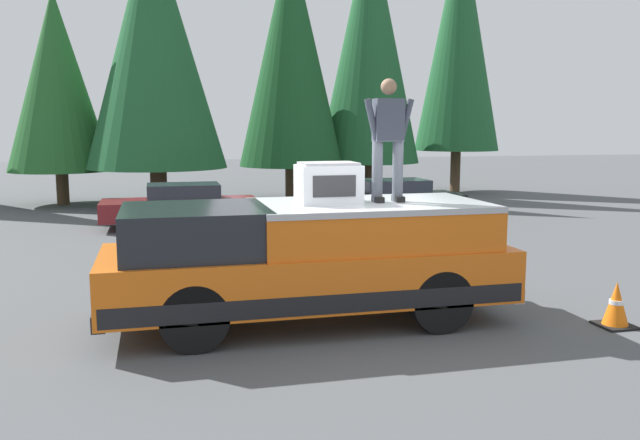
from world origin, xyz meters
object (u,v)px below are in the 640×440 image
at_px(pickup_truck, 308,260).
at_px(parked_car_maroon, 181,205).
at_px(traffic_cone, 616,306).
at_px(compressor_unit, 328,183).
at_px(parked_car_black, 391,199).
at_px(person_on_truck_bed, 388,137).

xyz_separation_m(pickup_truck, parked_car_maroon, (9.28, 1.38, -0.29)).
bearing_deg(pickup_truck, traffic_cone, -106.96).
relative_size(pickup_truck, traffic_cone, 8.94).
height_order(compressor_unit, parked_car_maroon, compressor_unit).
distance_m(pickup_truck, compressor_unit, 1.10).
relative_size(compressor_unit, traffic_cone, 1.35).
relative_size(pickup_truck, parked_car_black, 1.35).
distance_m(compressor_unit, person_on_truck_bed, 1.05).
distance_m(pickup_truck, person_on_truck_bed, 2.03).
height_order(compressor_unit, parked_car_black, compressor_unit).
distance_m(pickup_truck, traffic_cone, 4.22).
xyz_separation_m(parked_car_black, parked_car_maroon, (-0.02, 5.97, 0.00)).
bearing_deg(parked_car_maroon, compressor_unit, -169.72).
height_order(compressor_unit, person_on_truck_bed, person_on_truck_bed).
xyz_separation_m(pickup_truck, parked_car_black, (9.30, -4.59, -0.29)).
bearing_deg(parked_car_maroon, parked_car_black, -89.80).
xyz_separation_m(compressor_unit, parked_car_maroon, (9.24, 1.67, -1.35)).
bearing_deg(compressor_unit, traffic_cone, -108.83).
height_order(parked_car_black, parked_car_maroon, same).
relative_size(compressor_unit, parked_car_black, 0.20).
distance_m(person_on_truck_bed, traffic_cone, 3.84).
xyz_separation_m(person_on_truck_bed, parked_car_maroon, (9.28, 2.51, -1.97)).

